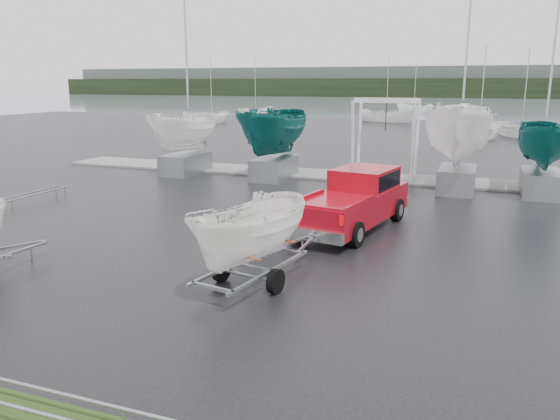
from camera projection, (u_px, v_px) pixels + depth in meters
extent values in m
plane|color=black|center=(195.00, 237.00, 17.68)|extent=(120.00, 120.00, 0.00)
plane|color=gray|center=(441.00, 107.00, 108.87)|extent=(300.00, 300.00, 0.00)
cube|color=gray|center=(313.00, 174.00, 29.52)|extent=(30.00, 3.00, 0.12)
cube|color=black|center=(459.00, 88.00, 172.02)|extent=(300.00, 8.00, 6.00)
cube|color=#4C5651|center=(461.00, 81.00, 178.86)|extent=(300.00, 6.00, 10.00)
cube|color=maroon|center=(352.00, 206.00, 18.52)|extent=(3.00, 6.04, 0.95)
cube|color=maroon|center=(365.00, 180.00, 19.22)|extent=(2.23, 2.59, 0.85)
cube|color=black|center=(365.00, 178.00, 19.21)|extent=(2.21, 2.35, 0.55)
cube|color=silver|center=(312.00, 235.00, 16.13)|extent=(2.01, 0.54, 0.35)
cylinder|color=black|center=(349.00, 204.00, 20.66)|extent=(0.44, 0.84, 0.80)
cylinder|color=black|center=(397.00, 210.00, 19.72)|extent=(0.44, 0.84, 0.80)
cylinder|color=black|center=(301.00, 226.00, 17.50)|extent=(0.44, 0.84, 0.80)
cylinder|color=black|center=(356.00, 234.00, 16.55)|extent=(0.44, 0.84, 0.80)
cube|color=gray|center=(234.00, 264.00, 13.74)|extent=(0.72, 3.56, 0.08)
cube|color=gray|center=(271.00, 271.00, 13.19)|extent=(0.72, 3.56, 0.08)
cylinder|color=gray|center=(248.00, 275.00, 13.33)|extent=(1.59, 0.37, 0.08)
cylinder|color=black|center=(221.00, 270.00, 13.73)|extent=(0.28, 0.62, 0.60)
cylinder|color=black|center=(276.00, 281.00, 12.93)|extent=(0.28, 0.62, 0.60)
imported|color=white|center=(251.00, 179.00, 12.95)|extent=(1.92, 1.95, 4.36)
cube|color=#E14807|center=(269.00, 238.00, 14.01)|extent=(1.53, 0.32, 0.03)
cube|color=#E14807|center=(233.00, 255.00, 12.67)|extent=(1.53, 0.32, 0.03)
cylinder|color=silver|center=(353.00, 141.00, 27.56)|extent=(0.16, 0.58, 3.99)
cylinder|color=silver|center=(359.00, 138.00, 29.02)|extent=(0.16, 0.58, 3.99)
cylinder|color=silver|center=(413.00, 143.00, 26.54)|extent=(0.16, 0.58, 3.99)
cylinder|color=silver|center=(417.00, 140.00, 28.00)|extent=(0.16, 0.58, 3.99)
cube|color=silver|center=(387.00, 100.00, 27.32)|extent=(3.30, 0.25, 0.25)
cube|color=gray|center=(186.00, 164.00, 29.85)|extent=(1.60, 3.20, 1.10)
imported|color=white|center=(183.00, 97.00, 29.04)|extent=(2.26, 2.32, 6.01)
cylinder|color=#B2B2B7|center=(186.00, 43.00, 28.85)|extent=(0.10, 0.10, 7.00)
cube|color=gray|center=(274.00, 168.00, 28.29)|extent=(1.60, 3.20, 1.10)
imported|color=#0C5751|center=(274.00, 91.00, 27.39)|extent=(2.54, 2.61, 6.75)
cube|color=gray|center=(457.00, 179.00, 25.03)|extent=(1.60, 3.20, 1.10)
imported|color=white|center=(464.00, 80.00, 24.01)|extent=(2.93, 3.01, 7.80)
cylinder|color=#B2B2B7|center=(469.00, 18.00, 23.86)|extent=(0.10, 0.10, 7.00)
cube|color=gray|center=(540.00, 183.00, 24.10)|extent=(1.60, 3.20, 1.10)
imported|color=#0C5751|center=(549.00, 104.00, 23.31)|extent=(2.17, 2.23, 5.77)
cylinder|color=#B2B2B7|center=(556.00, 35.00, 23.12)|extent=(0.10, 0.10, 7.00)
cylinder|color=gray|center=(11.00, 201.00, 21.48)|extent=(0.06, 6.50, 0.06)
cylinder|color=gray|center=(2.00, 200.00, 21.65)|extent=(0.06, 6.50, 0.06)
cylinder|color=gray|center=(124.00, 409.00, 7.80)|extent=(7.00, 0.06, 0.06)
imported|color=white|center=(212.00, 123.00, 66.33)|extent=(2.64, 2.68, 5.56)
cylinder|color=#B2B2B7|center=(211.00, 90.00, 65.41)|extent=(0.08, 0.08, 8.00)
imported|color=white|center=(386.00, 122.00, 68.53)|extent=(3.25, 3.19, 7.23)
cylinder|color=#B2B2B7|center=(387.00, 89.00, 67.61)|extent=(0.08, 0.08, 8.00)
imported|color=white|center=(479.00, 139.00, 47.71)|extent=(3.12, 3.15, 6.17)
cylinder|color=#B2B2B7|center=(482.00, 93.00, 46.79)|extent=(0.08, 0.08, 8.00)
imported|color=white|center=(256.00, 116.00, 80.15)|extent=(2.97, 2.97, 5.51)
cylinder|color=#B2B2B7|center=(255.00, 88.00, 79.23)|extent=(0.08, 0.08, 8.00)
imported|color=white|center=(414.00, 113.00, 87.63)|extent=(3.54, 3.52, 6.85)
cylinder|color=#B2B2B7|center=(415.00, 88.00, 86.72)|extent=(0.08, 0.08, 8.00)
imported|color=white|center=(521.00, 137.00, 49.54)|extent=(3.27, 3.28, 6.14)
cylinder|color=#B2B2B7|center=(525.00, 92.00, 48.63)|extent=(0.08, 0.08, 8.00)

